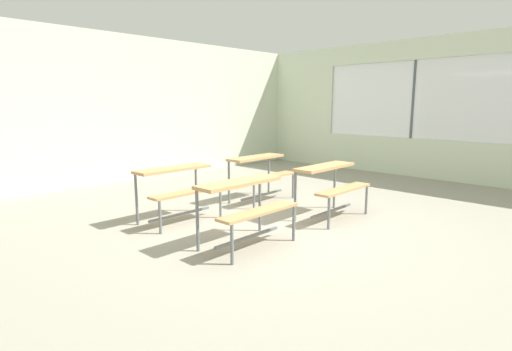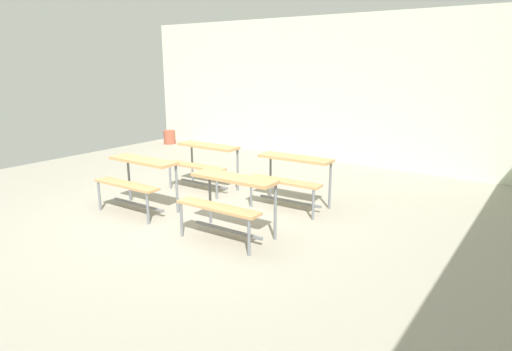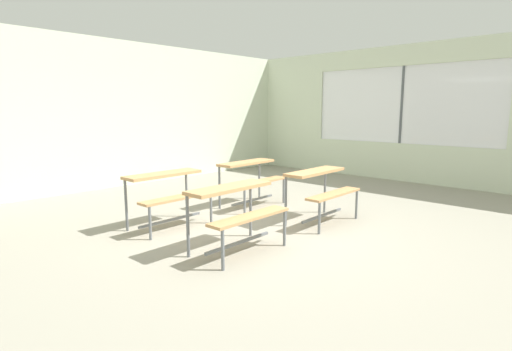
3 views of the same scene
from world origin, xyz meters
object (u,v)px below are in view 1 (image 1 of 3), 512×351
at_px(desk_bench_r0c0, 246,197).
at_px(desk_bench_r0c1, 331,179).
at_px(desk_bench_r1c0, 178,181).
at_px(desk_bench_r1c1, 261,167).

xyz_separation_m(desk_bench_r0c0, desk_bench_r0c1, (1.65, -0.02, 0.00)).
bearing_deg(desk_bench_r1c0, desk_bench_r0c0, -92.11).
xyz_separation_m(desk_bench_r0c0, desk_bench_r1c0, (0.03, 1.37, 0.00)).
distance_m(desk_bench_r0c1, desk_bench_r1c0, 2.14).
height_order(desk_bench_r0c0, desk_bench_r0c1, same).
xyz_separation_m(desk_bench_r0c0, desk_bench_r1c1, (1.69, 1.39, 0.00)).
xyz_separation_m(desk_bench_r0c1, desk_bench_r1c0, (-1.63, 1.39, 0.00)).
relative_size(desk_bench_r0c1, desk_bench_r1c1, 0.99).
bearing_deg(desk_bench_r0c0, desk_bench_r0c1, -1.88).
xyz_separation_m(desk_bench_r0c1, desk_bench_r1c1, (0.03, 1.41, 0.00)).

